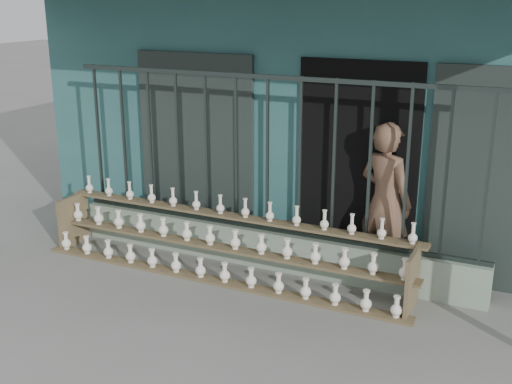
% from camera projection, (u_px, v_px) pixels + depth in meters
% --- Properties ---
extents(ground, '(60.00, 60.00, 0.00)m').
position_uv_depth(ground, '(214.00, 313.00, 6.46)').
color(ground, slate).
extents(workshop_building, '(7.40, 6.60, 3.21)m').
position_uv_depth(workshop_building, '(347.00, 95.00, 9.64)').
color(workshop_building, '#2C5D5E').
rests_on(workshop_building, ground).
extents(parapet_wall, '(5.00, 0.20, 0.45)m').
position_uv_depth(parapet_wall, '(267.00, 248.00, 7.52)').
color(parapet_wall, gray).
rests_on(parapet_wall, ground).
extents(security_fence, '(5.00, 0.04, 1.80)m').
position_uv_depth(security_fence, '(267.00, 155.00, 7.18)').
color(security_fence, '#283330').
rests_on(security_fence, parapet_wall).
extents(shelf_rack, '(4.50, 0.68, 0.85)m').
position_uv_depth(shelf_rack, '(222.00, 244.00, 7.27)').
color(shelf_rack, brown).
rests_on(shelf_rack, ground).
extents(elderly_woman, '(0.77, 0.65, 1.78)m').
position_uv_depth(elderly_woman, '(385.00, 202.00, 7.05)').
color(elderly_woman, brown).
rests_on(elderly_woman, ground).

